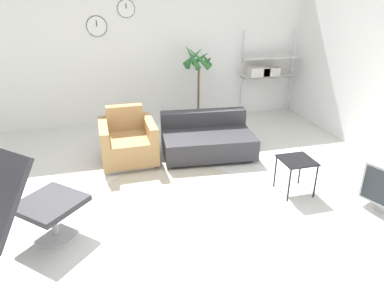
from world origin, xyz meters
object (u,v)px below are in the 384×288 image
at_px(lounge_chair, 8,196).
at_px(potted_plant, 198,88).
at_px(couch_low, 207,140).
at_px(side_table, 297,164).
at_px(shelf_unit, 266,71).
at_px(armchair_red, 128,142).

relative_size(lounge_chair, potted_plant, 0.79).
xyz_separation_m(couch_low, side_table, (0.73, -1.35, 0.17)).
bearing_deg(lounge_chair, potted_plant, 93.29).
bearing_deg(shelf_unit, couch_low, -137.61).
relative_size(lounge_chair, shelf_unit, 0.71).
bearing_deg(lounge_chair, armchair_red, 101.04).
bearing_deg(potted_plant, shelf_unit, 8.67).
bearing_deg(armchair_red, side_table, 142.44).
bearing_deg(potted_plant, lounge_chair, -129.46).
xyz_separation_m(lounge_chair, potted_plant, (2.52, 3.07, 0.01)).
bearing_deg(side_table, couch_low, 118.30).
height_order(lounge_chair, armchair_red, lounge_chair).
height_order(couch_low, shelf_unit, shelf_unit).
distance_m(lounge_chair, couch_low, 2.97).
xyz_separation_m(couch_low, shelf_unit, (1.63, 1.49, 0.67)).
distance_m(lounge_chair, side_table, 3.09).
xyz_separation_m(lounge_chair, armchair_red, (1.13, 1.83, -0.39)).
relative_size(armchair_red, potted_plant, 0.54).
xyz_separation_m(lounge_chair, couch_low, (2.32, 1.79, -0.46)).
bearing_deg(lounge_chair, side_table, 51.07).
bearing_deg(couch_low, armchair_red, 2.74).
distance_m(armchair_red, couch_low, 1.19).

